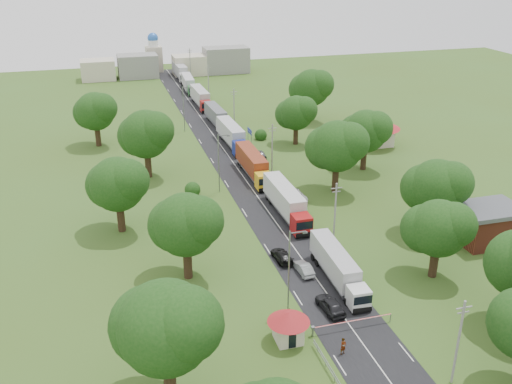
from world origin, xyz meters
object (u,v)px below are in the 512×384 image
object	(u,v)px
car_lane_front	(330,305)
car_lane_mid	(304,268)
boom_barrier	(341,324)
guard_booth	(288,323)
truck_0	(337,266)
info_sign	(250,134)
pedestrian_near	(343,346)

from	to	relation	value
car_lane_front	car_lane_mid	bearing A→B (deg)	-94.64
boom_barrier	car_lane_mid	world-z (taller)	car_lane_mid
guard_booth	truck_0	bearing A→B (deg)	44.42
boom_barrier	car_lane_front	size ratio (longest dim) A/B	1.96
guard_booth	info_sign	size ratio (longest dim) A/B	1.07
car_lane_front	car_lane_mid	xyz separation A→B (m)	(-0.03, 8.38, -0.14)
boom_barrier	info_sign	bearing A→B (deg)	83.76
info_sign	car_lane_mid	bearing A→B (deg)	-97.39
car_lane_mid	boom_barrier	bearing A→B (deg)	85.61
guard_booth	info_sign	distance (m)	61.27
car_lane_front	pedestrian_near	distance (m)	7.31
boom_barrier	truck_0	xyz separation A→B (m)	(3.53, 9.18, 1.14)
info_sign	pedestrian_near	xyz separation A→B (m)	(-7.83, -63.50, -2.09)
truck_0	car_lane_mid	bearing A→B (deg)	138.66
car_lane_front	boom_barrier	bearing A→B (deg)	79.54
guard_booth	car_lane_mid	size ratio (longest dim) A/B	1.09
guard_booth	car_lane_front	bearing A→B (deg)	30.32
guard_booth	car_lane_front	distance (m)	7.31
truck_0	pedestrian_near	xyz separation A→B (m)	(-4.80, -12.68, -1.12)
guard_booth	boom_barrier	bearing A→B (deg)	0.01
guard_booth	car_lane_mid	bearing A→B (deg)	62.79
truck_0	info_sign	bearing A→B (deg)	86.59
info_sign	car_lane_mid	distance (m)	48.46
info_sign	car_lane_front	size ratio (longest dim) A/B	0.87
boom_barrier	pedestrian_near	xyz separation A→B (m)	(-1.27, -3.50, 0.02)
guard_booth	car_lane_mid	xyz separation A→B (m)	(6.17, 12.00, -1.50)
car_lane_mid	info_sign	bearing A→B (deg)	-100.21
pedestrian_near	car_lane_mid	bearing A→B (deg)	65.43
car_lane_mid	pedestrian_near	size ratio (longest dim) A/B	2.20
info_sign	truck_0	world-z (taller)	info_sign
boom_barrier	car_lane_front	world-z (taller)	car_lane_front
boom_barrier	car_lane_front	xyz separation A→B (m)	(0.36, 3.62, -0.09)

